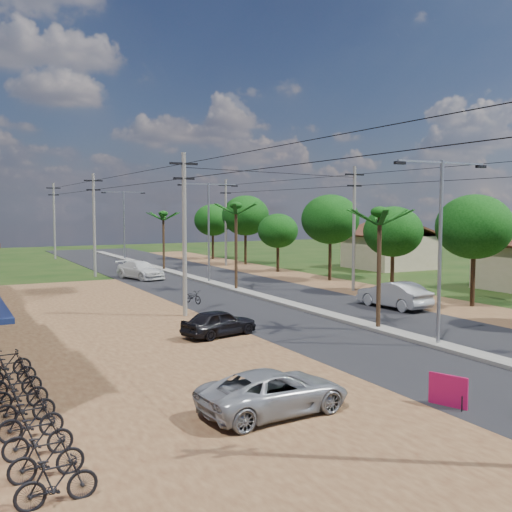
% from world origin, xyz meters
% --- Properties ---
extents(ground, '(160.00, 160.00, 0.00)m').
position_xyz_m(ground, '(0.00, 0.00, 0.00)').
color(ground, black).
rests_on(ground, ground).
extents(road, '(12.00, 110.00, 0.04)m').
position_xyz_m(road, '(0.00, 15.00, 0.02)').
color(road, black).
rests_on(road, ground).
extents(median, '(1.00, 90.00, 0.18)m').
position_xyz_m(median, '(0.00, 18.00, 0.09)').
color(median, '#605E56').
rests_on(median, ground).
extents(dirt_lot_west, '(18.00, 46.00, 0.04)m').
position_xyz_m(dirt_lot_west, '(-15.00, 8.00, 0.02)').
color(dirt_lot_west, '#4E2D1A').
rests_on(dirt_lot_west, ground).
extents(dirt_shoulder_east, '(5.00, 90.00, 0.03)m').
position_xyz_m(dirt_shoulder_east, '(8.50, 15.00, 0.01)').
color(dirt_shoulder_east, '#4E2D1A').
rests_on(dirt_shoulder_east, ground).
extents(house_east_far, '(7.60, 7.50, 4.60)m').
position_xyz_m(house_east_far, '(21.00, 28.00, 2.39)').
color(house_east_far, '#9B8D69').
rests_on(house_east_far, ground).
extents(tree_east_c, '(4.60, 4.60, 6.83)m').
position_xyz_m(tree_east_c, '(9.70, 7.00, 4.86)').
color(tree_east_c, black).
rests_on(tree_east_c, ground).
extents(tree_east_d, '(4.20, 4.20, 6.13)m').
position_xyz_m(tree_east_d, '(9.40, 14.00, 4.34)').
color(tree_east_d, black).
rests_on(tree_east_d, ground).
extents(tree_east_e, '(4.80, 4.80, 7.14)m').
position_xyz_m(tree_east_e, '(9.60, 22.00, 5.09)').
color(tree_east_e, black).
rests_on(tree_east_e, ground).
extents(tree_east_f, '(3.80, 3.80, 5.52)m').
position_xyz_m(tree_east_f, '(9.20, 30.00, 3.89)').
color(tree_east_f, black).
rests_on(tree_east_f, ground).
extents(tree_east_g, '(5.00, 5.00, 7.38)m').
position_xyz_m(tree_east_g, '(9.80, 38.00, 5.24)').
color(tree_east_g, black).
rests_on(tree_east_g, ground).
extents(tree_east_h, '(4.40, 4.40, 6.52)m').
position_xyz_m(tree_east_h, '(9.50, 46.00, 4.64)').
color(tree_east_h, black).
rests_on(tree_east_h, ground).
extents(palm_median_near, '(2.00, 2.00, 6.15)m').
position_xyz_m(palm_median_near, '(0.00, 4.00, 5.54)').
color(palm_median_near, black).
rests_on(palm_median_near, ground).
extents(palm_median_mid, '(2.00, 2.00, 6.55)m').
position_xyz_m(palm_median_mid, '(0.00, 20.00, 5.90)').
color(palm_median_mid, black).
rests_on(palm_median_mid, ground).
extents(palm_median_far, '(2.00, 2.00, 5.85)m').
position_xyz_m(palm_median_far, '(0.00, 36.00, 5.26)').
color(palm_median_far, black).
rests_on(palm_median_far, ground).
extents(streetlight_near, '(5.10, 0.18, 8.00)m').
position_xyz_m(streetlight_near, '(0.00, 0.00, 4.79)').
color(streetlight_near, gray).
rests_on(streetlight_near, ground).
extents(streetlight_mid, '(5.10, 0.18, 8.00)m').
position_xyz_m(streetlight_mid, '(0.00, 25.00, 4.79)').
color(streetlight_mid, gray).
rests_on(streetlight_mid, ground).
extents(streetlight_far, '(5.10, 0.18, 8.00)m').
position_xyz_m(streetlight_far, '(0.00, 50.00, 4.79)').
color(streetlight_far, gray).
rests_on(streetlight_far, ground).
extents(utility_pole_w_b, '(1.60, 0.24, 9.00)m').
position_xyz_m(utility_pole_w_b, '(-7.00, 12.00, 4.76)').
color(utility_pole_w_b, '#605E56').
rests_on(utility_pole_w_b, ground).
extents(utility_pole_w_c, '(1.60, 0.24, 9.00)m').
position_xyz_m(utility_pole_w_c, '(-7.00, 34.00, 4.76)').
color(utility_pole_w_c, '#605E56').
rests_on(utility_pole_w_c, ground).
extents(utility_pole_w_d, '(1.60, 0.24, 9.00)m').
position_xyz_m(utility_pole_w_d, '(-7.00, 55.00, 4.76)').
color(utility_pole_w_d, '#605E56').
rests_on(utility_pole_w_d, ground).
extents(utility_pole_e_b, '(1.60, 0.24, 9.00)m').
position_xyz_m(utility_pole_e_b, '(7.50, 16.00, 4.76)').
color(utility_pole_e_b, '#605E56').
rests_on(utility_pole_e_b, ground).
extents(utility_pole_e_c, '(1.60, 0.24, 9.00)m').
position_xyz_m(utility_pole_e_c, '(7.50, 38.00, 4.76)').
color(utility_pole_e_c, '#605E56').
rests_on(utility_pole_e_c, ground).
extents(car_silver_mid, '(2.06, 4.94, 1.59)m').
position_xyz_m(car_silver_mid, '(5.00, 8.70, 0.79)').
color(car_silver_mid, gray).
rests_on(car_silver_mid, ground).
extents(car_white_far, '(3.46, 5.49, 1.48)m').
position_xyz_m(car_white_far, '(-4.05, 30.26, 0.74)').
color(car_white_far, silver).
rests_on(car_white_far, ground).
extents(car_parked_silver, '(4.70, 2.43, 1.27)m').
position_xyz_m(car_parked_silver, '(-10.41, -4.10, 0.63)').
color(car_parked_silver, gray).
rests_on(car_parked_silver, ground).
extents(car_parked_dark, '(3.94, 2.32, 1.26)m').
position_xyz_m(car_parked_dark, '(-7.50, 6.30, 0.63)').
color(car_parked_dark, black).
rests_on(car_parked_dark, ground).
extents(moto_rider_west_a, '(0.95, 1.68, 0.84)m').
position_xyz_m(moto_rider_west_a, '(-5.00, 15.85, 0.42)').
color(moto_rider_west_a, black).
rests_on(moto_rider_west_a, ground).
extents(moto_rider_west_b, '(0.64, 1.78, 1.05)m').
position_xyz_m(moto_rider_west_b, '(-1.97, 36.29, 0.52)').
color(moto_rider_west_b, black).
rests_on(moto_rider_west_b, ground).
extents(roadside_sign, '(0.52, 1.14, 1.00)m').
position_xyz_m(roadside_sign, '(-5.50, -6.00, 0.50)').
color(roadside_sign, maroon).
rests_on(roadside_sign, ground).
extents(parked_scooter_row, '(1.69, 10.98, 1.00)m').
position_xyz_m(parked_scooter_row, '(-16.91, -1.58, 0.50)').
color(parked_scooter_row, black).
rests_on(parked_scooter_row, ground).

